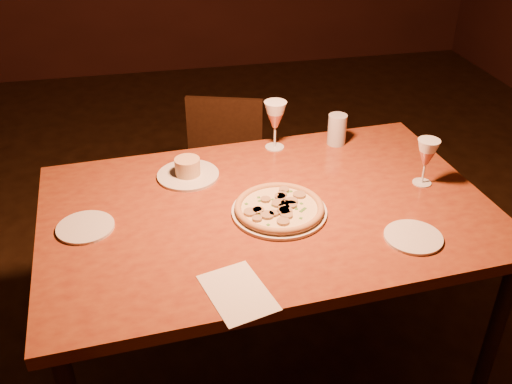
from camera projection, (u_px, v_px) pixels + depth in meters
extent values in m
plane|color=#332011|center=(214.00, 348.00, 2.46)|extent=(7.00, 7.00, 0.00)
cube|color=brown|center=(268.00, 211.00, 1.95)|extent=(1.57, 1.06, 0.04)
cylinder|color=black|center=(77.00, 263.00, 2.35)|extent=(0.05, 0.05, 0.77)
cylinder|color=black|center=(491.00, 344.00, 1.98)|extent=(0.05, 0.05, 0.77)
cylinder|color=black|center=(383.00, 213.00, 2.67)|extent=(0.05, 0.05, 0.77)
cube|color=black|center=(221.00, 184.00, 2.83)|extent=(0.48, 0.48, 0.04)
cube|color=black|center=(225.00, 132.00, 2.88)|extent=(0.37, 0.14, 0.37)
cylinder|color=black|center=(186.00, 235.00, 2.83)|extent=(0.03, 0.03, 0.39)
cylinder|color=black|center=(198.00, 202.00, 3.09)|extent=(0.03, 0.03, 0.39)
cylinder|color=black|center=(248.00, 239.00, 2.80)|extent=(0.03, 0.03, 0.39)
cylinder|color=black|center=(255.00, 205.00, 3.06)|extent=(0.03, 0.03, 0.39)
cylinder|color=silver|center=(279.00, 211.00, 1.90)|extent=(0.32, 0.32, 0.01)
cylinder|color=beige|center=(279.00, 209.00, 1.90)|extent=(0.29, 0.29, 0.01)
torus|color=#B4834E|center=(279.00, 207.00, 1.89)|extent=(0.30, 0.30, 0.02)
cylinder|color=silver|center=(188.00, 175.00, 2.11)|extent=(0.23, 0.23, 0.01)
cylinder|color=tan|center=(187.00, 166.00, 2.09)|extent=(0.09, 0.09, 0.06)
cylinder|color=#ACB3BB|center=(337.00, 130.00, 2.30)|extent=(0.08, 0.08, 0.13)
cylinder|color=silver|center=(85.00, 227.00, 1.83)|extent=(0.18, 0.18, 0.01)
cylinder|color=silver|center=(413.00, 237.00, 1.78)|extent=(0.18, 0.18, 0.01)
cube|color=beige|center=(238.00, 293.00, 1.57)|extent=(0.21, 0.26, 0.00)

